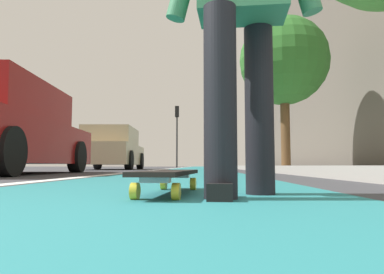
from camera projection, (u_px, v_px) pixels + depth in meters
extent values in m
plane|color=#38383D|center=(192.00, 170.00, 10.42)|extent=(80.00, 80.00, 0.00)
cube|color=#237075|center=(198.00, 168.00, 24.37)|extent=(56.00, 1.98, 0.00)
cube|color=silver|center=(177.00, 168.00, 20.41)|extent=(52.00, 0.16, 0.01)
cube|color=#9E9B93|center=(259.00, 167.00, 18.30)|extent=(52.00, 3.20, 0.14)
cube|color=#5C554B|center=(292.00, 82.00, 22.64)|extent=(40.00, 1.20, 10.88)
cylinder|color=yellow|center=(164.00, 184.00, 2.03)|extent=(0.07, 0.04, 0.07)
cylinder|color=yellow|center=(193.00, 184.00, 2.01)|extent=(0.07, 0.04, 0.07)
cylinder|color=yellow|center=(135.00, 191.00, 1.44)|extent=(0.07, 0.04, 0.07)
cylinder|color=yellow|center=(176.00, 192.00, 1.42)|extent=(0.07, 0.04, 0.07)
cube|color=silver|center=(178.00, 175.00, 2.03)|extent=(0.07, 0.12, 0.02)
cube|color=silver|center=(155.00, 180.00, 1.43)|extent=(0.07, 0.12, 0.02)
cube|color=black|center=(169.00, 173.00, 1.73)|extent=(0.85, 0.27, 0.02)
cylinder|color=black|center=(220.00, 101.00, 1.49)|extent=(0.14, 0.14, 0.82)
cylinder|color=black|center=(259.00, 110.00, 1.73)|extent=(0.14, 0.14, 0.82)
cube|color=black|center=(221.00, 191.00, 1.46)|extent=(0.27, 0.12, 0.07)
cube|color=#4C606B|center=(28.00, 112.00, 6.90)|extent=(0.12, 1.64, 0.51)
cylinder|color=black|center=(77.00, 157.00, 7.16)|extent=(0.64, 0.25, 0.63)
cylinder|color=black|center=(8.00, 151.00, 4.36)|extent=(0.64, 0.25, 0.63)
cube|color=tan|center=(112.00, 155.00, 12.68)|extent=(4.14, 1.90, 0.70)
cube|color=tan|center=(111.00, 136.00, 12.58)|extent=(2.30, 1.69, 0.60)
cube|color=#4C606B|center=(118.00, 139.00, 13.70)|extent=(0.09, 1.54, 0.51)
cylinder|color=black|center=(98.00, 161.00, 13.92)|extent=(0.64, 0.24, 0.63)
cylinder|color=black|center=(140.00, 161.00, 13.93)|extent=(0.64, 0.24, 0.63)
cylinder|color=black|center=(77.00, 160.00, 11.40)|extent=(0.64, 0.24, 0.63)
cylinder|color=black|center=(129.00, 160.00, 11.41)|extent=(0.64, 0.24, 0.63)
cylinder|color=#2D2D2D|center=(177.00, 142.00, 25.62)|extent=(0.12, 0.12, 3.67)
cube|color=black|center=(177.00, 112.00, 25.80)|extent=(0.24, 0.28, 0.80)
sphere|color=#360606|center=(177.00, 108.00, 25.95)|extent=(0.16, 0.16, 0.16)
sphere|color=gold|center=(177.00, 112.00, 25.93)|extent=(0.16, 0.16, 0.16)
sphere|color=black|center=(177.00, 115.00, 25.91)|extent=(0.16, 0.16, 0.16)
cylinder|color=brown|center=(285.00, 130.00, 10.79)|extent=(0.28, 0.28, 2.42)
sphere|color=#2D6B28|center=(284.00, 61.00, 10.97)|extent=(2.73, 2.73, 2.73)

